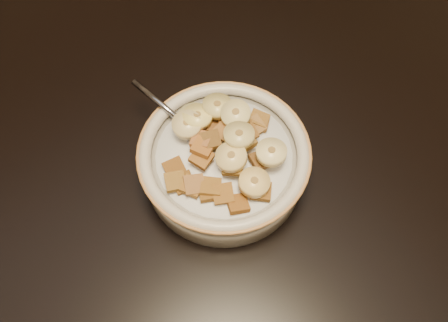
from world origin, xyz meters
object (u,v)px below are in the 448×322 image
chair (36,34)px  table (83,161)px  cereal_bowl (224,165)px  spoon (204,139)px

chair → table: bearing=-89.8°
table → chair: 0.60m
table → chair: chair is taller
table → cereal_bowl: size_ratio=8.11×
table → spoon: size_ratio=33.78×
spoon → chair: bearing=-102.8°
table → cereal_bowl: bearing=-38.8°
table → spoon: (0.12, -0.08, 0.07)m
table → chair: bearing=87.1°
chair → spoon: chair is taller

